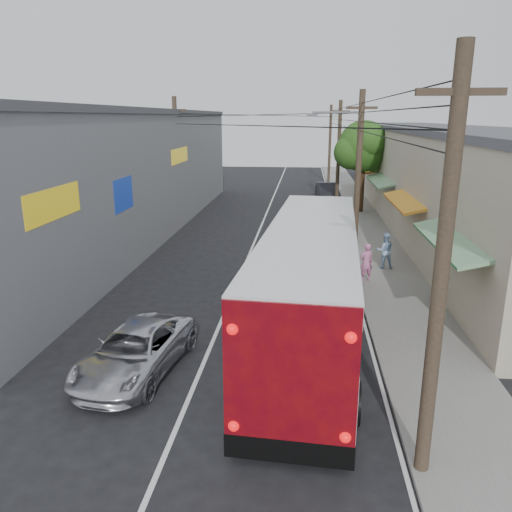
{
  "coord_description": "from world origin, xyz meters",
  "views": [
    {
      "loc": [
        2.77,
        -10.66,
        6.82
      ],
      "look_at": [
        0.94,
        7.88,
        1.6
      ],
      "focal_mm": 35.0,
      "sensor_mm": 36.0,
      "label": 1
    }
  ],
  "objects": [
    {
      "name": "street_tree",
      "position": [
        6.87,
        26.02,
        4.67
      ],
      "size": [
        4.4,
        4.0,
        6.6
      ],
      "color": "#3F2B19",
      "rests_on": "ground"
    },
    {
      "name": "parked_car_far",
      "position": [
        4.6,
        30.95,
        0.76
      ],
      "size": [
        2.01,
        4.75,
        1.53
      ],
      "primitive_type": "imported",
      "rotation": [
        0.0,
        0.0,
        0.09
      ],
      "color": "black",
      "rests_on": "ground"
    },
    {
      "name": "sidewalk",
      "position": [
        6.5,
        20.0,
        0.06
      ],
      "size": [
        3.0,
        80.0,
        0.12
      ],
      "primitive_type": "cube",
      "color": "slate",
      "rests_on": "ground"
    },
    {
      "name": "parked_car_mid",
      "position": [
        4.42,
        20.0,
        0.66
      ],
      "size": [
        1.75,
        3.96,
        1.32
      ],
      "primitive_type": "imported",
      "rotation": [
        0.0,
        0.0,
        -0.05
      ],
      "color": "#232327",
      "rests_on": "ground"
    },
    {
      "name": "building_left",
      "position": [
        -8.5,
        18.0,
        3.65
      ],
      "size": [
        7.2,
        36.0,
        7.25
      ],
      "color": "slate",
      "rests_on": "ground"
    },
    {
      "name": "jeepney",
      "position": [
        -1.74,
        1.37,
        0.64
      ],
      "size": [
        2.72,
        4.84,
        1.28
      ],
      "primitive_type": "imported",
      "rotation": [
        0.0,
        0.0,
        -0.14
      ],
      "color": "silver",
      "rests_on": "ground"
    },
    {
      "name": "building_right",
      "position": [
        10.99,
        22.0,
        3.15
      ],
      "size": [
        7.09,
        40.0,
        6.25
      ],
      "color": "#AFA48B",
      "rests_on": "ground"
    },
    {
      "name": "utility_poles",
      "position": [
        3.13,
        20.33,
        4.13
      ],
      "size": [
        11.8,
        45.28,
        8.0
      ],
      "color": "#473828",
      "rests_on": "ground"
    },
    {
      "name": "pedestrian_near",
      "position": [
        5.4,
        9.76,
        0.93
      ],
      "size": [
        0.69,
        0.57,
        1.62
      ],
      "primitive_type": "imported",
      "rotation": [
        0.0,
        0.0,
        3.51
      ],
      "color": "pink",
      "rests_on": "sidewalk"
    },
    {
      "name": "ground",
      "position": [
        0.0,
        0.0,
        0.0
      ],
      "size": [
        120.0,
        120.0,
        0.0
      ],
      "primitive_type": "plane",
      "color": "black",
      "rests_on": "ground"
    },
    {
      "name": "pedestrian_far",
      "position": [
        6.45,
        11.72,
        0.94
      ],
      "size": [
        0.85,
        0.69,
        1.65
      ],
      "primitive_type": "imported",
      "rotation": [
        0.0,
        0.0,
        3.23
      ],
      "color": "#9BBBE2",
      "rests_on": "sidewalk"
    },
    {
      "name": "parked_suv",
      "position": [
        4.6,
        17.71,
        0.72
      ],
      "size": [
        2.49,
        5.13,
        1.44
      ],
      "primitive_type": "imported",
      "rotation": [
        0.0,
        0.0,
        -0.1
      ],
      "color": "gray",
      "rests_on": "ground"
    },
    {
      "name": "coach_bus",
      "position": [
        3.01,
        4.1,
        1.87
      ],
      "size": [
        3.57,
        12.71,
        3.62
      ],
      "rotation": [
        0.0,
        0.0,
        -0.07
      ],
      "color": "silver",
      "rests_on": "ground"
    }
  ]
}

